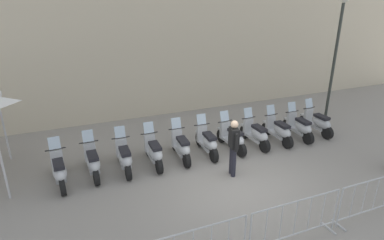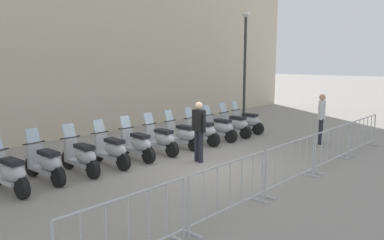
{
  "view_description": "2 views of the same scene",
  "coord_description": "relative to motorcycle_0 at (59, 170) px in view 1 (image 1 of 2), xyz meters",
  "views": [
    {
      "loc": [
        -4.73,
        -6.59,
        5.07
      ],
      "look_at": [
        -0.35,
        2.01,
        1.28
      ],
      "focal_mm": 30.44,
      "sensor_mm": 36.0,
      "label": 1
    },
    {
      "loc": [
        -8.29,
        -5.94,
        2.92
      ],
      "look_at": [
        1.08,
        1.35,
        1.0
      ],
      "focal_mm": 35.6,
      "sensor_mm": 36.0,
      "label": 2
    }
  ],
  "objects": [
    {
      "name": "barrier_segment_2",
      "position": [
        4.22,
        -4.69,
        0.07
      ],
      "size": [
        2.25,
        0.61,
        1.07
      ],
      "color": "#B2B5B7",
      "rests_on": "ground"
    },
    {
      "name": "motorcycle_3",
      "position": [
        2.75,
        -0.14,
        0.0
      ],
      "size": [
        0.57,
        1.73,
        1.24
      ],
      "color": "black",
      "rests_on": "ground"
    },
    {
      "name": "motorcycle_4",
      "position": [
        3.67,
        -0.19,
        0.0
      ],
      "size": [
        0.61,
        1.72,
        1.24
      ],
      "color": "black",
      "rests_on": "ground"
    },
    {
      "name": "motorcycle_0",
      "position": [
        0.0,
        0.0,
        0.0
      ],
      "size": [
        0.56,
        1.72,
        1.24
      ],
      "color": "black",
      "rests_on": "ground"
    },
    {
      "name": "motorcycle_5",
      "position": [
        4.59,
        -0.26,
        0.0
      ],
      "size": [
        0.6,
        1.72,
        1.24
      ],
      "color": "black",
      "rests_on": "ground"
    },
    {
      "name": "street_lamp",
      "position": [
        10.97,
        0.5,
        2.58
      ],
      "size": [
        0.36,
        0.36,
        4.92
      ],
      "color": "#2D332D",
      "rests_on": "ground"
    },
    {
      "name": "motorcycle_2",
      "position": [
        1.83,
        -0.07,
        0.0
      ],
      "size": [
        0.58,
        1.73,
        1.24
      ],
      "color": "black",
      "rests_on": "ground"
    },
    {
      "name": "motorcycle_6",
      "position": [
        5.51,
        -0.36,
        0.0
      ],
      "size": [
        0.56,
        1.72,
        1.24
      ],
      "color": "black",
      "rests_on": "ground"
    },
    {
      "name": "ground_plane",
      "position": [
        4.43,
        -2.13,
        -0.45
      ],
      "size": [
        120.0,
        120.0,
        0.0
      ],
      "primitive_type": "plane",
      "color": "gray"
    },
    {
      "name": "motorcycle_10",
      "position": [
        9.18,
        -0.66,
        0.0
      ],
      "size": [
        0.56,
        1.72,
        1.24
      ],
      "color": "black",
      "rests_on": "ground"
    },
    {
      "name": "motorcycle_1",
      "position": [
        0.93,
        0.07,
        0.0
      ],
      "size": [
        0.56,
        1.73,
        1.24
      ],
      "color": "black",
      "rests_on": "ground"
    },
    {
      "name": "motorcycle_7",
      "position": [
        6.42,
        -0.46,
        0.0
      ],
      "size": [
        0.56,
        1.72,
        1.24
      ],
      "color": "black",
      "rests_on": "ground"
    },
    {
      "name": "barrier_segment_3",
      "position": [
        6.56,
        -4.88,
        0.07
      ],
      "size": [
        2.25,
        0.61,
        1.07
      ],
      "color": "#B2B5B7",
      "rests_on": "ground"
    },
    {
      "name": "officer_near_row_end",
      "position": [
        4.6,
        -1.74,
        0.53
      ],
      "size": [
        0.31,
        0.53,
        1.73
      ],
      "color": "#23232D",
      "rests_on": "ground"
    },
    {
      "name": "motorcycle_9",
      "position": [
        8.25,
        -0.67,
        0.0
      ],
      "size": [
        0.59,
        1.72,
        1.24
      ],
      "color": "black",
      "rests_on": "ground"
    },
    {
      "name": "motorcycle_8",
      "position": [
        7.34,
        -0.59,
        0.0
      ],
      "size": [
        0.56,
        1.73,
        1.24
      ],
      "color": "black",
      "rests_on": "ground"
    }
  ]
}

